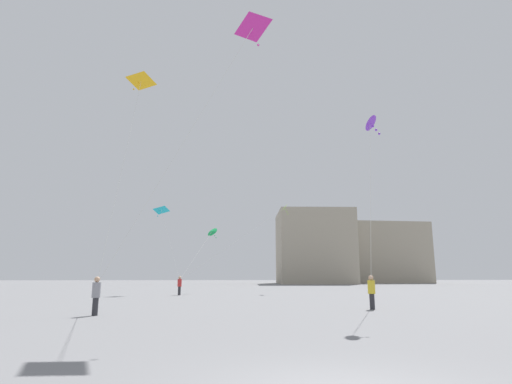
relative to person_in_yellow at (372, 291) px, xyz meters
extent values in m
cylinder|color=#2D2D33|center=(0.00, 0.00, -0.55)|extent=(0.25, 0.25, 0.78)
cylinder|color=yellow|center=(0.00, 0.00, 0.18)|extent=(0.37, 0.37, 0.68)
sphere|color=tan|center=(0.00, 0.00, 0.65)|extent=(0.25, 0.25, 0.25)
cylinder|color=#2D2D33|center=(-11.53, 16.46, -0.57)|extent=(0.24, 0.24, 0.75)
cylinder|color=red|center=(-11.53, 16.46, 0.13)|extent=(0.36, 0.36, 0.65)
sphere|color=tan|center=(-11.53, 16.46, 0.58)|extent=(0.24, 0.24, 0.24)
cylinder|color=#2D2D33|center=(-13.16, -2.37, -0.56)|extent=(0.25, 0.25, 0.76)
cylinder|color=gray|center=(-13.16, -2.37, 0.14)|extent=(0.36, 0.36, 0.66)
sphere|color=tan|center=(-13.16, -2.37, 0.60)|extent=(0.25, 0.25, 0.25)
pyramid|color=#D12899|center=(-6.46, -5.03, 11.47)|extent=(1.45, 1.26, 0.87)
sphere|color=#D12899|center=(-6.39, -4.94, 11.25)|extent=(0.10, 0.10, 0.10)
sphere|color=#D12899|center=(-6.31, -4.82, 11.04)|extent=(0.10, 0.10, 0.10)
sphere|color=#D12899|center=(-6.22, -4.71, 10.83)|extent=(0.10, 0.10, 0.10)
cylinder|color=silver|center=(-9.82, -3.71, 5.91)|extent=(6.70, 2.70, 11.11)
cone|color=purple|center=(-1.14, -4.19, 7.53)|extent=(0.88, 0.92, 0.67)
sphere|color=purple|center=(-1.04, -4.29, 7.32)|extent=(0.10, 0.10, 0.10)
sphere|color=purple|center=(-0.95, -4.40, 7.11)|extent=(0.10, 0.10, 0.10)
sphere|color=purple|center=(-0.86, -4.50, 6.90)|extent=(0.10, 0.10, 0.10)
cylinder|color=silver|center=(-0.57, -2.09, 3.94)|extent=(1.15, 4.20, 7.17)
pyramid|color=yellow|center=(-12.97, 3.12, 12.72)|extent=(1.60, 1.30, 0.69)
sphere|color=yellow|center=(-13.09, 3.06, 12.49)|extent=(0.10, 0.10, 0.10)
sphere|color=yellow|center=(-13.22, 3.01, 12.28)|extent=(0.10, 0.10, 0.10)
sphere|color=yellow|center=(-13.35, 2.96, 12.07)|extent=(0.10, 0.10, 0.10)
cylinder|color=silver|center=(-13.06, 0.37, 6.53)|extent=(0.22, 5.49, 12.35)
cone|color=green|center=(-8.94, 22.17, 5.26)|extent=(1.41, 1.40, 0.95)
sphere|color=green|center=(-8.80, 22.16, 5.05)|extent=(0.10, 0.10, 0.10)
sphere|color=green|center=(-8.66, 22.16, 4.84)|extent=(0.10, 0.10, 0.10)
sphere|color=green|center=(-8.52, 22.16, 4.63)|extent=(0.10, 0.10, 0.10)
cylinder|color=silver|center=(-10.23, 19.31, 2.81)|extent=(2.61, 5.72, 4.91)
pyramid|color=#8CD12D|center=(-1.40, 21.25, 7.77)|extent=(0.57, 1.29, 0.71)
sphere|color=#8CD12D|center=(-1.26, 21.32, 7.54)|extent=(0.10, 0.10, 0.10)
sphere|color=#8CD12D|center=(-1.14, 21.40, 7.33)|extent=(0.10, 0.10, 0.10)
sphere|color=#8CD12D|center=(-1.02, 21.47, 7.12)|extent=(0.10, 0.10, 0.10)
cylinder|color=silver|center=(-6.45, 18.85, 4.05)|extent=(10.17, 4.81, 7.40)
pyramid|color=#1EB2C6|center=(-13.82, 19.10, 7.02)|extent=(1.59, 1.51, 0.58)
sphere|color=#1EB2C6|center=(-13.90, 18.98, 6.78)|extent=(0.10, 0.10, 0.10)
sphere|color=#1EB2C6|center=(-13.99, 18.88, 6.57)|extent=(0.10, 0.10, 0.10)
sphere|color=#1EB2C6|center=(-14.08, 18.77, 6.36)|extent=(0.10, 0.10, 0.10)
cylinder|color=silver|center=(-12.67, 17.77, 3.68)|extent=(2.30, 2.65, 6.64)
cube|color=#A39984|center=(11.18, 66.22, 6.54)|extent=(15.77, 16.81, 14.96)
cube|color=#A39984|center=(29.18, 74.26, 5.83)|extent=(18.76, 14.50, 13.54)
camera|label=1|loc=(-7.57, -21.52, 0.77)|focal=29.22mm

